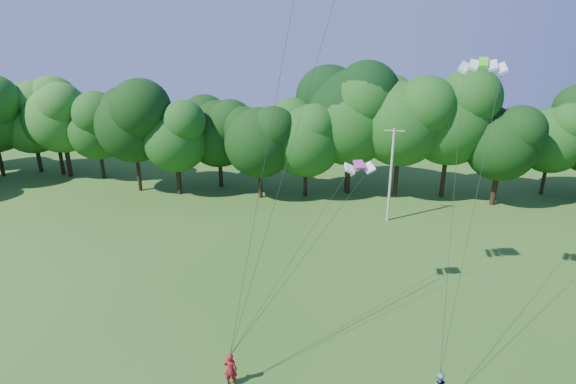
# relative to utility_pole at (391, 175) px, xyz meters

# --- Properties ---
(utility_pole) EXTENTS (1.75, 0.22, 8.73)m
(utility_pole) POSITION_rel_utility_pole_xyz_m (0.00, 0.00, 0.00)
(utility_pole) COLOR #B7B8AF
(utility_pole) RESTS_ON ground
(kite_flyer_left) EXTENTS (0.68, 0.46, 1.83)m
(kite_flyer_left) POSITION_rel_utility_pole_xyz_m (-9.04, -22.24, -3.56)
(kite_flyer_left) COLOR maroon
(kite_flyer_left) RESTS_ON ground
(kite_green) EXTENTS (2.55, 1.56, 0.53)m
(kite_green) POSITION_rel_utility_pole_xyz_m (3.10, -13.55, 10.66)
(kite_green) COLOR #4BD520
(kite_green) RESTS_ON ground
(kite_pink) EXTENTS (1.92, 1.29, 0.38)m
(kite_pink) POSITION_rel_utility_pole_xyz_m (-3.13, -13.91, 4.83)
(kite_pink) COLOR #C53691
(kite_pink) RESTS_ON ground
(tree_back_west) EXTENTS (8.01, 8.01, 11.65)m
(tree_back_west) POSITION_rel_utility_pole_xyz_m (-38.67, 8.76, 2.80)
(tree_back_west) COLOR #382216
(tree_back_west) RESTS_ON ground
(tree_back_center) EXTENTS (10.62, 10.62, 15.45)m
(tree_back_center) POSITION_rel_utility_pole_xyz_m (-3.97, 8.10, 5.17)
(tree_back_center) COLOR black
(tree_back_center) RESTS_ON ground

